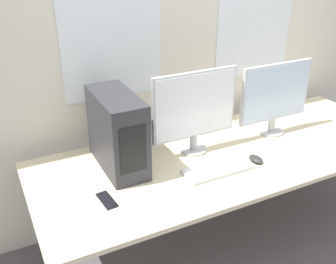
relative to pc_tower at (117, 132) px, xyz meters
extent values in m
cube|color=beige|center=(0.69, 0.44, 0.40)|extent=(8.00, 0.06, 2.70)
cube|color=white|center=(0.14, 0.40, 0.64)|extent=(0.65, 0.01, 1.18)
cube|color=beige|center=(0.69, -0.16, -0.24)|extent=(2.48, 0.94, 0.03)
cylinder|color=#99999E|center=(-0.47, 0.23, -0.60)|extent=(0.04, 0.04, 0.70)
cylinder|color=#99999E|center=(1.85, 0.23, -0.60)|extent=(0.04, 0.04, 0.70)
cube|color=#2D2D33|center=(0.00, 0.00, 0.00)|extent=(0.21, 0.48, 0.45)
cube|color=black|center=(0.00, -0.24, 0.00)|extent=(0.15, 0.00, 0.27)
cylinder|color=#B7B7BC|center=(0.48, -0.04, -0.22)|extent=(0.17, 0.17, 0.02)
cylinder|color=#B7B7BC|center=(0.48, -0.04, -0.16)|extent=(0.05, 0.05, 0.10)
cube|color=#B7B7BC|center=(0.48, -0.04, 0.09)|extent=(0.56, 0.03, 0.42)
cube|color=white|center=(0.48, -0.06, 0.09)|extent=(0.54, 0.00, 0.39)
cylinder|color=#B7B7BC|center=(1.09, -0.06, -0.22)|extent=(0.17, 0.17, 0.02)
cylinder|color=#B7B7BC|center=(1.09, -0.06, -0.16)|extent=(0.05, 0.05, 0.10)
cube|color=#B7B7BC|center=(1.09, -0.06, 0.08)|extent=(0.54, 0.03, 0.39)
cube|color=silver|center=(1.09, -0.07, 0.08)|extent=(0.52, 0.00, 0.36)
cube|color=silver|center=(0.49, -0.31, -0.21)|extent=(0.41, 0.16, 0.02)
cube|color=white|center=(0.49, -0.31, -0.20)|extent=(0.38, 0.14, 0.00)
ellipsoid|color=#2D2D2D|center=(0.75, -0.33, -0.21)|extent=(0.07, 0.11, 0.03)
cube|color=black|center=(-0.18, -0.30, -0.22)|extent=(0.08, 0.16, 0.01)
cube|color=white|center=(0.09, -0.46, -0.22)|extent=(0.31, 0.35, 0.00)
camera|label=1|loc=(-0.64, -1.92, 0.99)|focal=42.00mm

